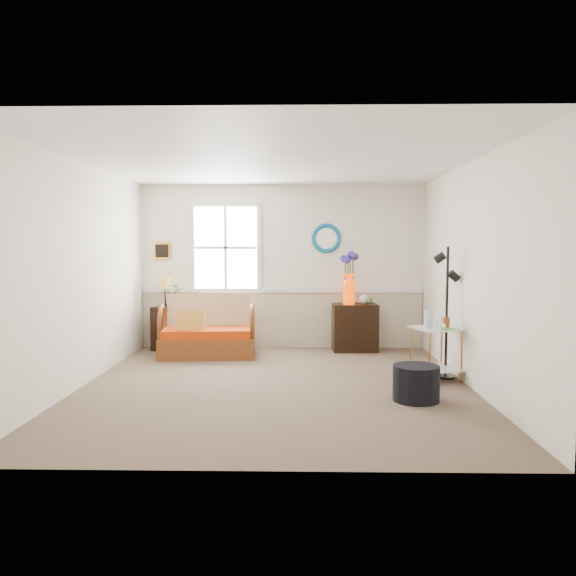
{
  "coord_description": "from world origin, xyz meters",
  "views": [
    {
      "loc": [
        0.28,
        -6.45,
        1.63
      ],
      "look_at": [
        0.13,
        0.62,
        1.1
      ],
      "focal_mm": 35.0,
      "sensor_mm": 36.0,
      "label": 1
    }
  ],
  "objects_px": {
    "loveseat": "(208,326)",
    "side_table": "(436,354)",
    "lamp_stand": "(167,328)",
    "cabinet": "(355,327)",
    "floor_lamp": "(447,313)",
    "ottoman": "(416,383)"
  },
  "relations": [
    {
      "from": "loveseat",
      "to": "lamp_stand",
      "type": "height_order",
      "value": "loveseat"
    },
    {
      "from": "floor_lamp",
      "to": "ottoman",
      "type": "height_order",
      "value": "floor_lamp"
    },
    {
      "from": "ottoman",
      "to": "floor_lamp",
      "type": "bearing_deg",
      "value": 60.91
    },
    {
      "from": "lamp_stand",
      "to": "cabinet",
      "type": "bearing_deg",
      "value": -0.89
    },
    {
      "from": "lamp_stand",
      "to": "floor_lamp",
      "type": "xyz_separation_m",
      "value": [
        3.89,
        -1.82,
        0.47
      ]
    },
    {
      "from": "lamp_stand",
      "to": "loveseat",
      "type": "bearing_deg",
      "value": -35.21
    },
    {
      "from": "cabinet",
      "to": "side_table",
      "type": "relative_size",
      "value": 1.13
    },
    {
      "from": "cabinet",
      "to": "loveseat",
      "type": "bearing_deg",
      "value": -170.5
    },
    {
      "from": "loveseat",
      "to": "side_table",
      "type": "bearing_deg",
      "value": -29.86
    },
    {
      "from": "loveseat",
      "to": "cabinet",
      "type": "relative_size",
      "value": 1.88
    },
    {
      "from": "lamp_stand",
      "to": "side_table",
      "type": "distance_m",
      "value": 4.22
    },
    {
      "from": "loveseat",
      "to": "cabinet",
      "type": "xyz_separation_m",
      "value": [
        2.22,
        0.47,
        -0.08
      ]
    },
    {
      "from": "cabinet",
      "to": "side_table",
      "type": "height_order",
      "value": "cabinet"
    },
    {
      "from": "side_table",
      "to": "floor_lamp",
      "type": "xyz_separation_m",
      "value": [
        0.15,
        0.13,
        0.49
      ]
    },
    {
      "from": "lamp_stand",
      "to": "floor_lamp",
      "type": "bearing_deg",
      "value": -25.1
    },
    {
      "from": "lamp_stand",
      "to": "ottoman",
      "type": "distance_m",
      "value": 4.38
    },
    {
      "from": "cabinet",
      "to": "floor_lamp",
      "type": "relative_size",
      "value": 0.45
    },
    {
      "from": "lamp_stand",
      "to": "ottoman",
      "type": "relative_size",
      "value": 1.39
    },
    {
      "from": "ottoman",
      "to": "loveseat",
      "type": "bearing_deg",
      "value": 137.72
    },
    {
      "from": "floor_lamp",
      "to": "ottoman",
      "type": "xyz_separation_m",
      "value": [
        -0.58,
        -1.04,
        -0.62
      ]
    },
    {
      "from": "loveseat",
      "to": "ottoman",
      "type": "bearing_deg",
      "value": -46.52
    },
    {
      "from": "loveseat",
      "to": "floor_lamp",
      "type": "height_order",
      "value": "floor_lamp"
    }
  ]
}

